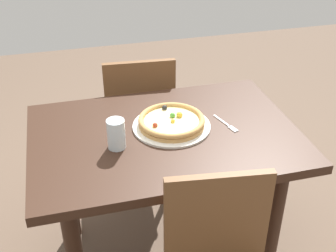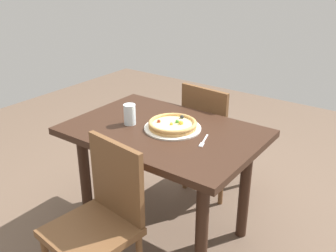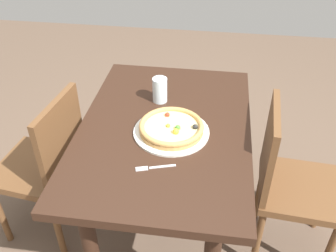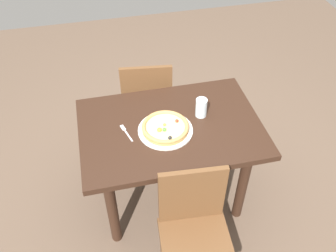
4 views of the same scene
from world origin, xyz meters
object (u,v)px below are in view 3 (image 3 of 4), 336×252
dining_table (165,146)px  plate (171,132)px  chair_far (47,164)px  fork (152,168)px  chair_near (288,181)px  pizza (171,127)px  drinking_glass (160,90)px

dining_table → plate: plate is taller
chair_far → fork: (-0.24, -0.60, 0.27)m
plate → dining_table: bearing=41.3°
chair_near → plate: bearing=-81.4°
chair_far → pizza: (0.01, -0.65, 0.30)m
chair_near → drinking_glass: same height
chair_near → chair_far: (-0.05, 1.22, 0.00)m
dining_table → chair_far: size_ratio=1.32×
fork → drinking_glass: 0.51m
chair_near → plate: size_ratio=2.54×
chair_near → pizza: size_ratio=2.98×
dining_table → plate: 0.14m
pizza → dining_table: bearing=41.6°
dining_table → drinking_glass: bearing=14.7°
pizza → fork: 0.25m
chair_far → plate: size_ratio=2.54×
dining_table → fork: bearing=178.3°
dining_table → pizza: pizza is taller
dining_table → chair_near: chair_near is taller
chair_near → chair_far: bearing=-83.1°
dining_table → chair_far: chair_far is taller
chair_far → plate: (0.01, -0.65, 0.27)m
chair_near → pizza: bearing=-81.3°
fork → drinking_glass: size_ratio=1.26×
pizza → fork: pizza is taller
plate → chair_far: bearing=90.9°
chair_near → drinking_glass: bearing=-103.5°
dining_table → chair_far: bearing=94.8°
chair_near → pizza: 0.65m
dining_table → fork: (-0.29, 0.01, 0.12)m
plate → chair_near: bearing=-85.9°
plate → fork: 0.25m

